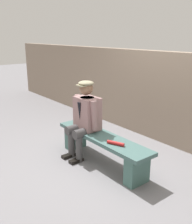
# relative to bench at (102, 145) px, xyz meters

# --- Properties ---
(ground_plane) EXTENTS (30.00, 30.00, 0.00)m
(ground_plane) POSITION_rel_bench_xyz_m (0.00, 0.00, -0.31)
(ground_plane) COLOR slate
(bench) EXTENTS (1.86, 0.42, 0.47)m
(bench) POSITION_rel_bench_xyz_m (0.00, 0.00, 0.00)
(bench) COLOR #40625F
(bench) RESTS_ON ground
(seated_man) EXTENTS (0.58, 0.58, 1.28)m
(seated_man) POSITION_rel_bench_xyz_m (0.38, 0.05, 0.39)
(seated_man) COLOR gray
(seated_man) RESTS_ON ground
(rolled_magazine) EXTENTS (0.26, 0.15, 0.05)m
(rolled_magazine) POSITION_rel_bench_xyz_m (-0.39, 0.07, 0.18)
(rolled_magazine) COLOR #B21E1E
(rolled_magazine) RESTS_ON bench
(stadium_wall) EXTENTS (12.00, 0.24, 1.69)m
(stadium_wall) POSITION_rel_bench_xyz_m (0.00, -1.53, 0.53)
(stadium_wall) COLOR gray
(stadium_wall) RESTS_ON ground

